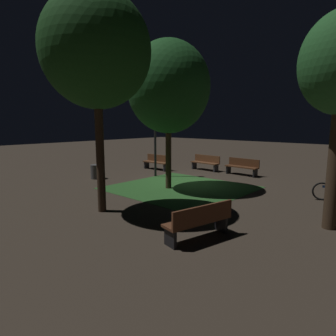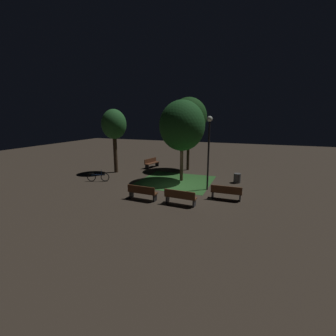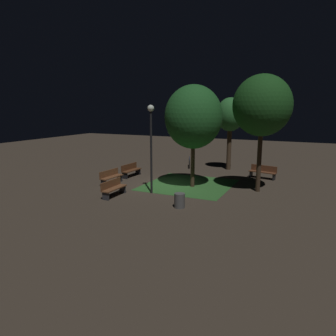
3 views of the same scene
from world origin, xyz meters
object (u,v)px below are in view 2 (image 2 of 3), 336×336
tree_right_canopy (114,125)px  lamp_post_plaza_east (209,141)px  trash_bin (237,178)px  bench_front_right (180,197)px  bench_corner (151,163)px  bench_by_lamp (226,192)px  tree_left_canopy (189,117)px  bicycle (98,177)px  tree_lawn_side (182,126)px  bench_near_trees (142,192)px

tree_right_canopy → lamp_post_plaza_east: 8.92m
lamp_post_plaza_east → trash_bin: bearing=54.5°
bench_front_right → bench_corner: bearing=123.8°
bench_front_right → lamp_post_plaza_east: size_ratio=0.37×
bench_by_lamp → tree_left_canopy: bearing=122.1°
lamp_post_plaza_east → bicycle: lamp_post_plaza_east is taller
tree_lawn_side → bicycle: tree_lawn_side is taller
trash_bin → tree_left_canopy: bearing=148.2°
lamp_post_plaza_east → bench_by_lamp: bearing=-47.6°
tree_left_canopy → tree_lawn_side: size_ratio=1.08×
tree_left_canopy → bicycle: 9.34m
bench_front_right → tree_left_canopy: (-2.06, 8.70, 4.35)m
bench_corner → bench_front_right: bearing=-56.2°
tree_left_canopy → bicycle: tree_left_canopy is taller
tree_left_canopy → bicycle: (-5.29, -6.26, -4.48)m
bench_by_lamp → bench_corner: size_ratio=0.97×
bench_by_lamp → bench_near_trees: bearing=-159.2°
bench_front_right → trash_bin: 6.36m
bench_corner → tree_lawn_side: size_ratio=0.31×
bench_by_lamp → tree_lawn_side: (-3.78, 3.15, 3.70)m
bench_by_lamp → tree_left_canopy: tree_left_canopy is taller
tree_lawn_side → bench_corner: bearing=139.8°
lamp_post_plaza_east → bicycle: 8.75m
bench_front_right → tree_lawn_side: 6.33m
tree_right_canopy → trash_bin: bearing=1.6°
bench_near_trees → bench_by_lamp: size_ratio=1.01×
bench_corner → lamp_post_plaza_east: size_ratio=0.38×
bicycle → tree_right_canopy: bearing=97.8°
lamp_post_plaza_east → bench_near_trees: bearing=-133.7°
bench_by_lamp → bicycle: 9.66m
tree_right_canopy → trash_bin: (10.37, 0.29, -3.78)m
bench_front_right → lamp_post_plaza_east: (0.85, 3.35, 2.80)m
bench_near_trees → tree_right_canopy: size_ratio=0.33×
tree_left_canopy → tree_right_canopy: 6.57m
bench_near_trees → trash_bin: 7.64m
tree_left_canopy → tree_lawn_side: 3.88m
tree_right_canopy → bicycle: 4.90m
tree_right_canopy → trash_bin: tree_right_canopy is taller
bench_near_trees → bench_corner: same height
bench_front_right → bench_by_lamp: size_ratio=1.01×
bicycle → bench_by_lamp: bearing=-4.0°
bench_near_trees → tree_right_canopy: tree_right_canopy is taller
bench_corner → trash_bin: (8.25, -2.63, -0.13)m
bench_near_trees → bicycle: bearing=154.0°
bench_front_right → tree_lawn_side: tree_lawn_side is taller
tree_lawn_side → bench_near_trees: bearing=-100.1°
bench_near_trees → bench_by_lamp: 4.98m
bench_near_trees → bench_corner: (-3.29, 8.43, 0.00)m
bench_front_right → bicycle: (-7.35, 2.43, -0.14)m
bench_by_lamp → trash_bin: 4.05m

